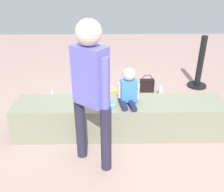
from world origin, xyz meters
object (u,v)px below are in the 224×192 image
at_px(adult_standing, 91,85).
at_px(handbag_black_leather, 147,85).
at_px(child_seated, 129,89).
at_px(gift_bag, 109,98).
at_px(party_cup_red, 155,102).
at_px(cake_plate, 107,104).
at_px(water_bottle_near_gift, 161,92).
at_px(water_bottle_far_side, 53,96).

distance_m(adult_standing, handbag_black_leather, 2.25).
xyz_separation_m(child_seated, gift_bag, (-0.25, 0.79, -0.53)).
distance_m(adult_standing, gift_bag, 1.60).
bearing_deg(gift_bag, child_seated, -72.36).
bearing_deg(party_cup_red, cake_plate, -133.35).
bearing_deg(water_bottle_near_gift, handbag_black_leather, 135.09).
xyz_separation_m(gift_bag, water_bottle_near_gift, (0.92, 0.32, -0.05)).
relative_size(party_cup_red, handbag_black_leather, 0.32).
bearing_deg(adult_standing, water_bottle_far_side, 117.06).
height_order(adult_standing, water_bottle_far_side, adult_standing).
bearing_deg(party_cup_red, gift_bag, -178.93).
height_order(cake_plate, gift_bag, cake_plate).
height_order(gift_bag, water_bottle_far_side, gift_bag).
xyz_separation_m(adult_standing, gift_bag, (0.18, 1.35, -0.84)).
height_order(gift_bag, handbag_black_leather, gift_bag).
bearing_deg(handbag_black_leather, cake_plate, -118.14).
distance_m(water_bottle_near_gift, water_bottle_far_side, 1.89).
bearing_deg(adult_standing, water_bottle_near_gift, 56.48).
relative_size(water_bottle_far_side, party_cup_red, 1.96).
bearing_deg(cake_plate, gift_bag, 88.09).
bearing_deg(water_bottle_near_gift, cake_plate, -129.39).
height_order(child_seated, handbag_black_leather, child_seated).
relative_size(gift_bag, water_bottle_far_side, 1.63).
height_order(water_bottle_near_gift, party_cup_red, water_bottle_near_gift).
relative_size(adult_standing, water_bottle_near_gift, 7.44).
xyz_separation_m(cake_plate, water_bottle_near_gift, (0.95, 1.16, -0.39)).
relative_size(gift_bag, party_cup_red, 3.18).
relative_size(water_bottle_near_gift, party_cup_red, 2.06).
distance_m(cake_plate, gift_bag, 0.90).
relative_size(adult_standing, gift_bag, 4.81).
distance_m(cake_plate, handbag_black_leather, 1.60).
height_order(adult_standing, cake_plate, adult_standing).
bearing_deg(water_bottle_near_gift, adult_standing, -123.52).
bearing_deg(gift_bag, handbag_black_leather, 37.08).
height_order(adult_standing, water_bottle_near_gift, adult_standing).
xyz_separation_m(adult_standing, water_bottle_far_side, (-0.78, 1.53, -0.89)).
bearing_deg(water_bottle_far_side, water_bottle_near_gift, 3.96).
bearing_deg(party_cup_red, child_seated, -123.38).
bearing_deg(handbag_black_leather, adult_standing, -115.26).
bearing_deg(handbag_black_leather, child_seated, -109.06).
height_order(water_bottle_far_side, handbag_black_leather, handbag_black_leather).
bearing_deg(cake_plate, party_cup_red, 46.65).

